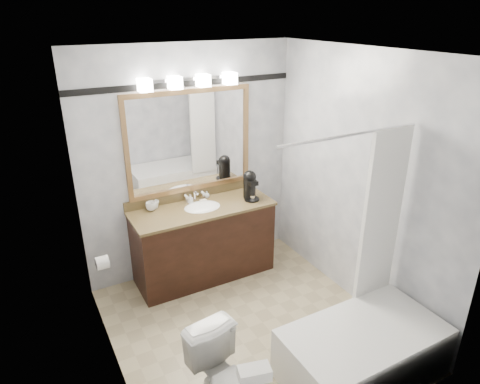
% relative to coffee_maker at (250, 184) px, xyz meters
% --- Properties ---
extents(room, '(2.42, 2.62, 2.52)m').
position_rel_coffee_maker_xyz_m(room, '(-0.55, -0.97, 0.23)').
color(room, tan).
rests_on(room, ground).
extents(vanity, '(1.53, 0.58, 0.97)m').
position_rel_coffee_maker_xyz_m(vanity, '(-0.55, 0.05, -0.57)').
color(vanity, black).
rests_on(vanity, ground).
extents(mirror, '(1.40, 0.04, 1.10)m').
position_rel_coffee_maker_xyz_m(mirror, '(-0.55, 0.32, 0.48)').
color(mirror, '#A27849').
rests_on(mirror, room).
extents(vanity_light_bar, '(1.02, 0.14, 0.12)m').
position_rel_coffee_maker_xyz_m(vanity_light_bar, '(-0.55, 0.26, 1.12)').
color(vanity_light_bar, silver).
rests_on(vanity_light_bar, room).
extents(accent_stripe, '(2.40, 0.01, 0.06)m').
position_rel_coffee_maker_xyz_m(accent_stripe, '(-0.55, 0.33, 1.08)').
color(accent_stripe, black).
rests_on(accent_stripe, room).
extents(bathtub, '(1.30, 0.75, 1.96)m').
position_rel_coffee_maker_xyz_m(bathtub, '(-0.00, -1.87, -0.74)').
color(bathtub, white).
rests_on(bathtub, ground).
extents(tp_roll, '(0.11, 0.12, 0.12)m').
position_rel_coffee_maker_xyz_m(tp_roll, '(-1.69, -0.30, -0.32)').
color(tp_roll, white).
rests_on(tp_roll, room).
extents(tissue_box, '(0.22, 0.15, 0.08)m').
position_rel_coffee_maker_xyz_m(tissue_box, '(-1.16, -2.09, -0.27)').
color(tissue_box, white).
rests_on(tissue_box, toilet).
extents(coffee_maker, '(0.17, 0.21, 0.32)m').
position_rel_coffee_maker_xyz_m(coffee_maker, '(0.00, 0.00, 0.00)').
color(coffee_maker, black).
rests_on(coffee_maker, vanity).
extents(cup_left, '(0.14, 0.14, 0.09)m').
position_rel_coffee_maker_xyz_m(cup_left, '(-1.05, 0.23, -0.12)').
color(cup_left, white).
rests_on(cup_left, vanity).
extents(cup_right, '(0.10, 0.10, 0.08)m').
position_rel_coffee_maker_xyz_m(cup_right, '(-1.00, 0.27, -0.13)').
color(cup_right, white).
rests_on(cup_right, vanity).
extents(soap_bottle_a, '(0.05, 0.06, 0.10)m').
position_rel_coffee_maker_xyz_m(soap_bottle_a, '(-0.63, 0.20, -0.12)').
color(soap_bottle_a, white).
rests_on(soap_bottle_a, vanity).
extents(soap_bottle_b, '(0.07, 0.07, 0.08)m').
position_rel_coffee_maker_xyz_m(soap_bottle_b, '(-0.41, 0.25, -0.13)').
color(soap_bottle_b, white).
rests_on(soap_bottle_b, vanity).
extents(soap_bar, '(0.07, 0.05, 0.02)m').
position_rel_coffee_maker_xyz_m(soap_bar, '(-0.49, 0.17, -0.16)').
color(soap_bar, beige).
rests_on(soap_bar, vanity).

